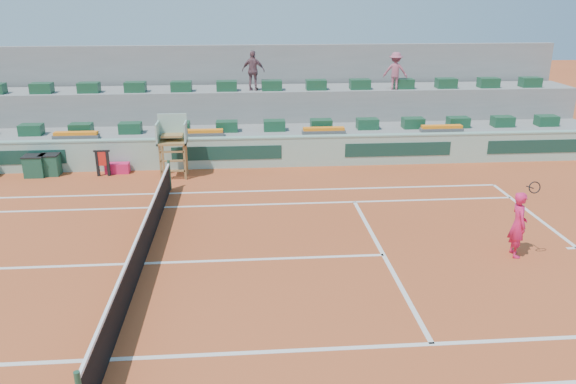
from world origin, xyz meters
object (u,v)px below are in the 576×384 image
object	(u,v)px
umpire_chair	(172,137)
tennis_player	(518,224)
drink_cooler_a	(50,165)
player_bag	(117,168)

from	to	relation	value
umpire_chair	tennis_player	bearing A→B (deg)	-38.08
drink_cooler_a	umpire_chair	bearing A→B (deg)	-6.32
player_bag	tennis_player	size ratio (longest dim) A/B	0.40
player_bag	drink_cooler_a	distance (m)	2.53
player_bag	tennis_player	bearing A→B (deg)	-34.39
umpire_chair	tennis_player	world-z (taller)	umpire_chair
drink_cooler_a	tennis_player	size ratio (longest dim) A/B	0.37
drink_cooler_a	tennis_player	distance (m)	16.94
tennis_player	drink_cooler_a	bearing A→B (deg)	150.60
player_bag	umpire_chair	world-z (taller)	umpire_chair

